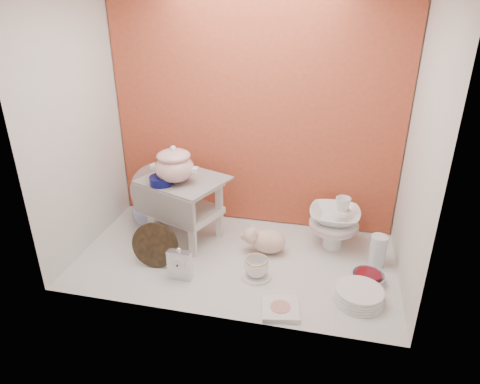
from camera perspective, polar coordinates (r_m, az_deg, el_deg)
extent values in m
plane|color=silver|center=(2.53, -0.55, -8.78)|extent=(1.80, 1.80, 0.00)
cube|color=#BD4D2F|center=(2.67, 1.92, 10.78)|extent=(1.80, 0.06, 1.50)
cube|color=silver|center=(2.56, -20.86, 8.49)|extent=(0.06, 1.00, 1.50)
cube|color=silver|center=(2.19, 23.09, 5.42)|extent=(0.06, 1.00, 1.50)
cylinder|color=#090C49|center=(2.50, -10.38, 1.50)|extent=(0.15, 0.15, 0.05)
imported|color=white|center=(2.89, -11.88, -2.02)|extent=(0.28, 0.28, 0.24)
cube|color=silver|center=(2.35, -7.97, -9.33)|extent=(0.13, 0.05, 0.19)
ellipsoid|color=beige|center=(2.55, 3.75, -6.46)|extent=(0.29, 0.23, 0.16)
cylinder|color=white|center=(2.39, 2.17, -10.99)|extent=(0.17, 0.17, 0.01)
imported|color=white|center=(2.35, 2.20, -9.86)|extent=(0.15, 0.15, 0.10)
cube|color=white|center=(2.17, 5.33, -15.11)|extent=(0.21, 0.21, 0.02)
cylinder|color=white|center=(2.28, 15.45, -13.00)|extent=(0.31, 0.31, 0.07)
imported|color=silver|center=(2.43, 16.53, -10.86)|extent=(0.22, 0.22, 0.05)
cylinder|color=silver|center=(2.55, 17.71, -7.39)|extent=(0.11, 0.11, 0.18)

